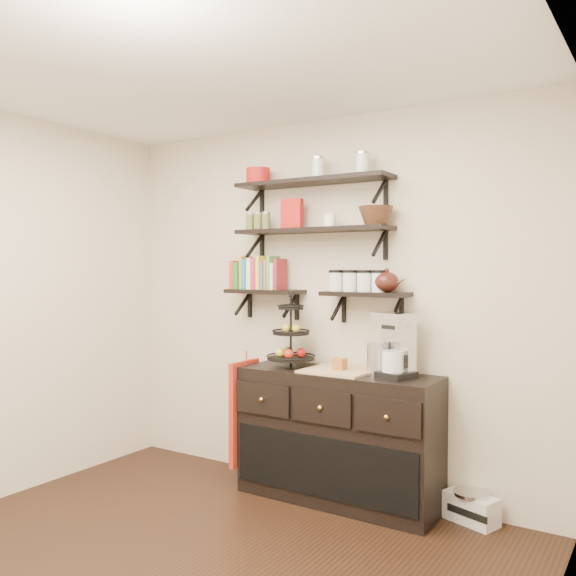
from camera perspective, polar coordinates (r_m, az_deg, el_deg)
The scene contains 21 objects.
ceiling at distance 3.29m, azimuth -13.07°, elevation 21.06°, with size 3.50×3.50×0.02m, color white.
back_wall at distance 4.52m, azimuth 3.09°, elevation -1.45°, with size 3.50×0.02×2.70m, color beige.
right_wall at distance 2.25m, azimuth 20.43°, elevation -5.07°, with size 0.02×3.50×2.70m, color beige.
shelf_top at distance 4.44m, azimuth 2.27°, elevation 9.88°, with size 1.20×0.27×0.23m.
shelf_mid at distance 4.41m, azimuth 2.27°, elevation 5.37°, with size 1.20×0.27×0.23m.
shelf_low_left at distance 4.64m, azimuth -2.15°, elevation -0.40°, with size 0.60×0.25×0.23m.
shelf_low_right at distance 4.22m, azimuth 7.28°, elevation -0.66°, with size 0.60×0.25×0.23m.
cookbooks at distance 4.67m, azimuth -2.69°, elevation 1.30°, with size 0.43×0.15×0.26m.
glass_canisters at distance 4.24m, azimuth 6.48°, elevation 0.54°, with size 0.43×0.10×0.13m.
sideboard at distance 4.34m, azimuth 4.70°, elevation -13.64°, with size 1.40×0.50×0.92m.
fruit_stand at distance 4.41m, azimuth 0.33°, elevation -5.14°, with size 0.34×0.34×0.50m.
candle at distance 4.23m, azimuth 4.86°, elevation -7.08°, with size 0.08×0.08×0.08m, color brown.
coffee_maker at distance 4.06m, azimuth 10.09°, elevation -5.38°, with size 0.29×0.29×0.42m.
thermal_carafe at distance 4.08m, azimuth 8.16°, elevation -6.64°, with size 0.11×0.11×0.22m, color silver.
apron at distance 4.61m, azimuth -4.11°, elevation -11.51°, with size 0.04×0.33×0.76m, color maroon.
radio at distance 4.26m, azimuth 16.74°, elevation -19.05°, with size 0.37×0.28×0.20m.
recipe_box at distance 4.50m, azimuth 0.38°, elevation 6.94°, with size 0.16×0.06×0.22m, color #AA1513.
walnut_bowl at distance 4.18m, azimuth 8.22°, elevation 6.68°, with size 0.24×0.24×0.13m, color black, non-canonical shape.
ramekins at distance 4.34m, azimuth 3.96°, elevation 6.30°, with size 0.09×0.09×0.10m, color white.
teapot at distance 4.15m, azimuth 9.22°, elevation 0.73°, with size 0.22×0.16×0.16m, color #391511, non-canonical shape.
red_pot at distance 4.70m, azimuth -2.83°, elevation 10.40°, with size 0.18×0.18×0.12m, color #AA1513.
Camera 1 is at (2.21, -2.19, 1.62)m, focal length 38.00 mm.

